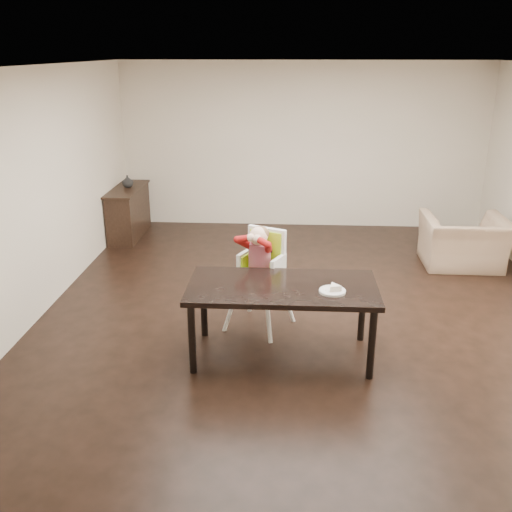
{
  "coord_description": "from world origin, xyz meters",
  "views": [
    {
      "loc": [
        -0.21,
        -5.98,
        2.86
      ],
      "look_at": [
        -0.54,
        -0.48,
        0.85
      ],
      "focal_mm": 40.0,
      "sensor_mm": 36.0,
      "label": 1
    }
  ],
  "objects_px": {
    "high_chair": "(261,256)",
    "armchair": "(464,234)",
    "sideboard": "(129,212)",
    "dining_table": "(282,293)"
  },
  "relations": [
    {
      "from": "dining_table",
      "to": "high_chair",
      "type": "height_order",
      "value": "high_chair"
    },
    {
      "from": "high_chair",
      "to": "armchair",
      "type": "distance_m",
      "value": 3.36
    },
    {
      "from": "high_chair",
      "to": "sideboard",
      "type": "xyz_separation_m",
      "value": [
        -2.28,
        3.05,
        -0.41
      ]
    },
    {
      "from": "sideboard",
      "to": "armchair",
      "type": "bearing_deg",
      "value": -12.22
    },
    {
      "from": "armchair",
      "to": "dining_table",
      "type": "bearing_deg",
      "value": 47.54
    },
    {
      "from": "high_chair",
      "to": "sideboard",
      "type": "relative_size",
      "value": 0.91
    },
    {
      "from": "armchair",
      "to": "sideboard",
      "type": "relative_size",
      "value": 0.86
    },
    {
      "from": "high_chair",
      "to": "armchair",
      "type": "bearing_deg",
      "value": 61.2
    },
    {
      "from": "high_chair",
      "to": "sideboard",
      "type": "bearing_deg",
      "value": 151.74
    },
    {
      "from": "high_chair",
      "to": "dining_table",
      "type": "bearing_deg",
      "value": -44.35
    }
  ]
}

